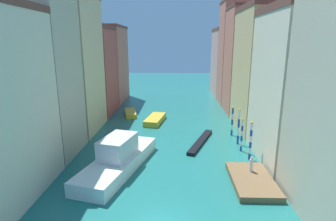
{
  "coord_description": "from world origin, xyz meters",
  "views": [
    {
      "loc": [
        1.14,
        -16.56,
        12.68
      ],
      "look_at": [
        -0.24,
        28.1,
        1.5
      ],
      "focal_mm": 28.99,
      "sensor_mm": 36.0,
      "label": 1
    }
  ],
  "objects_px": {
    "mooring_pole_0": "(251,140)",
    "gondola_black": "(201,141)",
    "vaporetto_white": "(119,158)",
    "person_on_dock": "(251,164)",
    "motorboat_1": "(131,113)",
    "mooring_pole_3": "(232,121)",
    "waterfront_dock": "(252,180)",
    "motorboat_0": "(155,119)",
    "mooring_pole_2": "(239,126)",
    "mooring_pole_1": "(242,135)"
  },
  "relations": [
    {
      "from": "mooring_pole_1",
      "to": "gondola_black",
      "type": "xyz_separation_m",
      "value": [
        -4.62,
        2.5,
        -1.87
      ]
    },
    {
      "from": "waterfront_dock",
      "to": "motorboat_1",
      "type": "xyz_separation_m",
      "value": [
        -15.3,
        23.92,
        0.11
      ]
    },
    {
      "from": "vaporetto_white",
      "to": "motorboat_0",
      "type": "relative_size",
      "value": 1.96
    },
    {
      "from": "waterfront_dock",
      "to": "mooring_pole_3",
      "type": "bearing_deg",
      "value": 86.76
    },
    {
      "from": "mooring_pole_3",
      "to": "vaporetto_white",
      "type": "bearing_deg",
      "value": -141.51
    },
    {
      "from": "waterfront_dock",
      "to": "mooring_pole_2",
      "type": "xyz_separation_m",
      "value": [
        0.9,
        10.21,
        2.11
      ]
    },
    {
      "from": "mooring_pole_1",
      "to": "motorboat_0",
      "type": "bearing_deg",
      "value": 133.47
    },
    {
      "from": "person_on_dock",
      "to": "mooring_pole_1",
      "type": "relative_size",
      "value": 0.38
    },
    {
      "from": "motorboat_0",
      "to": "motorboat_1",
      "type": "distance_m",
      "value": 6.36
    },
    {
      "from": "mooring_pole_3",
      "to": "mooring_pole_2",
      "type": "bearing_deg",
      "value": -87.7
    },
    {
      "from": "motorboat_0",
      "to": "waterfront_dock",
      "type": "bearing_deg",
      "value": -61.87
    },
    {
      "from": "mooring_pole_2",
      "to": "mooring_pole_3",
      "type": "bearing_deg",
      "value": 92.3
    },
    {
      "from": "person_on_dock",
      "to": "mooring_pole_0",
      "type": "distance_m",
      "value": 4.28
    },
    {
      "from": "waterfront_dock",
      "to": "mooring_pole_2",
      "type": "relative_size",
      "value": 1.44
    },
    {
      "from": "mooring_pole_0",
      "to": "vaporetto_white",
      "type": "bearing_deg",
      "value": -168.98
    },
    {
      "from": "waterfront_dock",
      "to": "mooring_pole_0",
      "type": "distance_m",
      "value": 5.83
    },
    {
      "from": "vaporetto_white",
      "to": "gondola_black",
      "type": "xyz_separation_m",
      "value": [
        9.1,
        7.68,
        -0.96
      ]
    },
    {
      "from": "person_on_dock",
      "to": "mooring_pole_0",
      "type": "xyz_separation_m",
      "value": [
        0.94,
        4.06,
        0.99
      ]
    },
    {
      "from": "vaporetto_white",
      "to": "mooring_pole_3",
      "type": "bearing_deg",
      "value": 38.49
    },
    {
      "from": "mooring_pole_1",
      "to": "motorboat_1",
      "type": "distance_m",
      "value": 22.82
    },
    {
      "from": "mooring_pole_0",
      "to": "gondola_black",
      "type": "height_order",
      "value": "mooring_pole_0"
    },
    {
      "from": "waterfront_dock",
      "to": "gondola_black",
      "type": "bearing_deg",
      "value": 110.56
    },
    {
      "from": "mooring_pole_0",
      "to": "motorboat_1",
      "type": "bearing_deg",
      "value": 131.56
    },
    {
      "from": "person_on_dock",
      "to": "mooring_pole_2",
      "type": "distance_m",
      "value": 9.01
    },
    {
      "from": "mooring_pole_1",
      "to": "motorboat_0",
      "type": "xyz_separation_m",
      "value": [
        -11.29,
        11.91,
        -1.63
      ]
    },
    {
      "from": "mooring_pole_1",
      "to": "mooring_pole_3",
      "type": "relative_size",
      "value": 0.98
    },
    {
      "from": "waterfront_dock",
      "to": "mooring_pole_1",
      "type": "xyz_separation_m",
      "value": [
        0.76,
        7.79,
        1.8
      ]
    },
    {
      "from": "waterfront_dock",
      "to": "mooring_pole_3",
      "type": "xyz_separation_m",
      "value": [
        0.77,
        13.53,
        1.84
      ]
    },
    {
      "from": "vaporetto_white",
      "to": "gondola_black",
      "type": "relative_size",
      "value": 1.48
    },
    {
      "from": "motorboat_0",
      "to": "gondola_black",
      "type": "bearing_deg",
      "value": -54.66
    },
    {
      "from": "mooring_pole_2",
      "to": "mooring_pole_1",
      "type": "bearing_deg",
      "value": -93.32
    },
    {
      "from": "gondola_black",
      "to": "motorboat_1",
      "type": "relative_size",
      "value": 1.59
    },
    {
      "from": "waterfront_dock",
      "to": "mooring_pole_0",
      "type": "bearing_deg",
      "value": 77.86
    },
    {
      "from": "mooring_pole_0",
      "to": "mooring_pole_3",
      "type": "xyz_separation_m",
      "value": [
        -0.39,
        8.17,
        -0.14
      ]
    },
    {
      "from": "mooring_pole_3",
      "to": "vaporetto_white",
      "type": "height_order",
      "value": "mooring_pole_3"
    },
    {
      "from": "mooring_pole_0",
      "to": "mooring_pole_3",
      "type": "bearing_deg",
      "value": 92.72
    },
    {
      "from": "mooring_pole_2",
      "to": "motorboat_1",
      "type": "height_order",
      "value": "mooring_pole_2"
    },
    {
      "from": "mooring_pole_0",
      "to": "mooring_pole_3",
      "type": "distance_m",
      "value": 8.18
    },
    {
      "from": "waterfront_dock",
      "to": "gondola_black",
      "type": "relative_size",
      "value": 0.75
    },
    {
      "from": "waterfront_dock",
      "to": "gondola_black",
      "type": "height_order",
      "value": "waterfront_dock"
    },
    {
      "from": "mooring_pole_3",
      "to": "motorboat_1",
      "type": "height_order",
      "value": "mooring_pole_3"
    },
    {
      "from": "waterfront_dock",
      "to": "person_on_dock",
      "type": "relative_size",
      "value": 4.39
    },
    {
      "from": "mooring_pole_2",
      "to": "vaporetto_white",
      "type": "height_order",
      "value": "mooring_pole_2"
    },
    {
      "from": "mooring_pole_0",
      "to": "vaporetto_white",
      "type": "distance_m",
      "value": 14.42
    },
    {
      "from": "mooring_pole_1",
      "to": "motorboat_1",
      "type": "relative_size",
      "value": 0.73
    },
    {
      "from": "person_on_dock",
      "to": "motorboat_0",
      "type": "height_order",
      "value": "person_on_dock"
    },
    {
      "from": "mooring_pole_2",
      "to": "mooring_pole_3",
      "type": "height_order",
      "value": "mooring_pole_2"
    },
    {
      "from": "person_on_dock",
      "to": "mooring_pole_3",
      "type": "xyz_separation_m",
      "value": [
        0.55,
        12.23,
        0.85
      ]
    },
    {
      "from": "mooring_pole_2",
      "to": "mooring_pole_3",
      "type": "distance_m",
      "value": 3.33
    },
    {
      "from": "person_on_dock",
      "to": "motorboat_0",
      "type": "relative_size",
      "value": 0.23
    }
  ]
}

